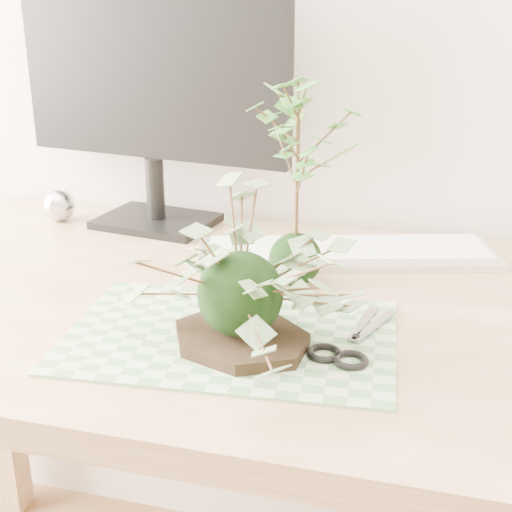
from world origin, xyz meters
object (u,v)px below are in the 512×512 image
keyboard (347,252)px  desk (305,361)px  ivy_kokedama (240,256)px  monitor (151,80)px  maple_kokedama (298,131)px

keyboard → desk: bearing=-114.2°
ivy_kokedama → keyboard: size_ratio=0.67×
keyboard → monitor: bearing=150.9°
desk → maple_kokedama: size_ratio=4.97×
keyboard → monitor: 0.45m
maple_kokedama → keyboard: 0.26m
desk → keyboard: (0.03, 0.20, 0.10)m
maple_kokedama → desk: bearing=-65.3°
maple_kokedama → keyboard: maple_kokedama is taller
monitor → keyboard: bearing=-4.7°
ivy_kokedama → monitor: size_ratio=0.66×
desk → ivy_kokedama: ivy_kokedama is taller
maple_kokedama → monitor: monitor is taller
ivy_kokedama → maple_kokedama: 0.24m
desk → keyboard: 0.22m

